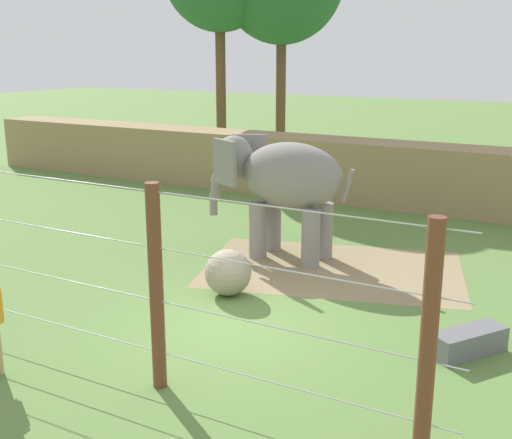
{
  "coord_description": "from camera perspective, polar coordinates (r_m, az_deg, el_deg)",
  "views": [
    {
      "loc": [
        5.86,
        -9.67,
        5.09
      ],
      "look_at": [
        -0.87,
        2.59,
        1.4
      ],
      "focal_mm": 45.16,
      "sensor_mm": 36.0,
      "label": 1
    }
  ],
  "objects": [
    {
      "name": "enrichment_ball",
      "position": [
        13.76,
        -2.49,
        -4.71
      ],
      "size": [
        1.0,
        1.0,
        1.0
      ],
      "primitive_type": "sphere",
      "color": "gray",
      "rests_on": "ground"
    },
    {
      "name": "ground_plane",
      "position": [
        12.4,
        -2.27,
        -9.46
      ],
      "size": [
        120.0,
        120.0,
        0.0
      ],
      "primitive_type": "plane",
      "color": "#5B7F3D"
    },
    {
      "name": "dirt_patch",
      "position": [
        15.61,
        6.81,
        -4.34
      ],
      "size": [
        6.93,
        5.5,
        0.01
      ],
      "primitive_type": "cube",
      "rotation": [
        0.0,
        0.0,
        0.28
      ],
      "color": "#937F5B",
      "rests_on": "ground"
    },
    {
      "name": "cable_fence",
      "position": [
        9.89,
        -9.39,
        -5.89
      ],
      "size": [
        9.52,
        0.22,
        3.25
      ],
      "color": "brown",
      "rests_on": "ground"
    },
    {
      "name": "elephant",
      "position": [
        15.97,
        2.16,
        3.55
      ],
      "size": [
        4.04,
        1.7,
        2.99
      ],
      "color": "gray",
      "rests_on": "ground"
    },
    {
      "name": "embankment_wall",
      "position": [
        22.04,
        12.87,
        3.85
      ],
      "size": [
        36.0,
        1.8,
        2.11
      ],
      "primitive_type": "cube",
      "color": "#997F56",
      "rests_on": "ground"
    },
    {
      "name": "feed_trough",
      "position": [
        11.86,
        18.29,
        -10.26
      ],
      "size": [
        1.19,
        1.44,
        0.44
      ],
      "color": "slate",
      "rests_on": "ground"
    }
  ]
}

